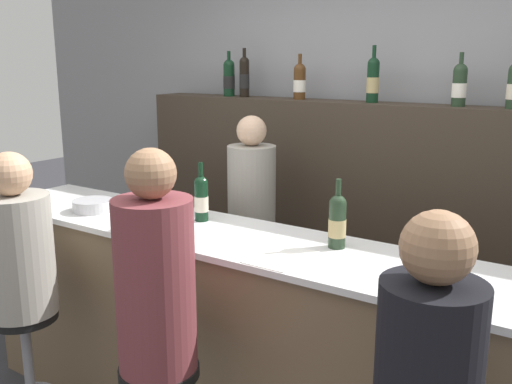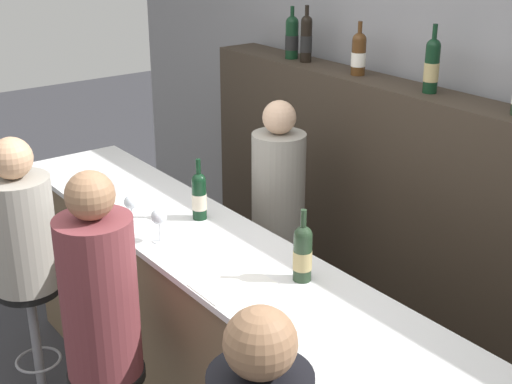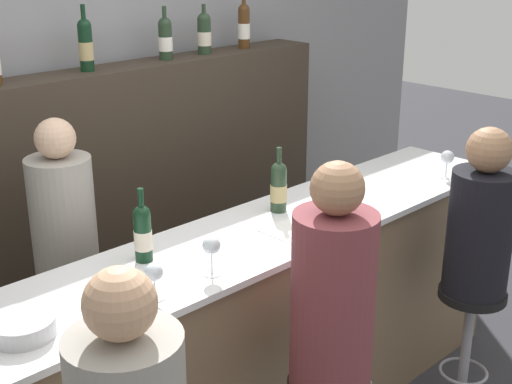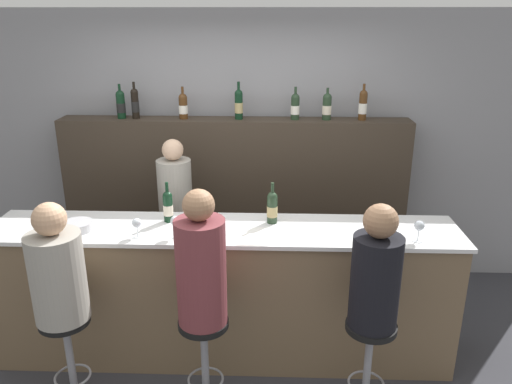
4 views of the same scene
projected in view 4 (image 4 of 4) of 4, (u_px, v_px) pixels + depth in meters
The scene contains 25 objects.
ground_plane at pixel (222, 376), 3.71m from camera, with size 16.00×16.00×0.00m, color #333338.
wall_back at pixel (236, 149), 4.87m from camera, with size 6.40×0.05×2.60m.
bar_counter at pixel (224, 293), 3.79m from camera, with size 3.43×0.59×1.08m.
back_bar_cabinet at pixel (235, 203), 4.82m from camera, with size 3.22×0.28×1.64m.
wine_bottle_counter_0 at pixel (168, 206), 3.69m from camera, with size 0.07×0.07×0.31m.
wine_bottle_counter_1 at pixel (272, 207), 3.67m from camera, with size 0.08×0.08×0.31m.
wine_bottle_backbar_0 at pixel (121, 104), 4.54m from camera, with size 0.08×0.08×0.31m.
wine_bottle_backbar_1 at pixel (135, 103), 4.53m from camera, with size 0.07×0.07×0.33m.
wine_bottle_backbar_2 at pixel (183, 106), 4.52m from camera, with size 0.08×0.08×0.29m.
wine_bottle_backbar_3 at pixel (239, 104), 4.50m from camera, with size 0.07×0.07×0.34m.
wine_bottle_backbar_4 at pixel (295, 106), 4.49m from camera, with size 0.08×0.08×0.29m.
wine_bottle_backbar_5 at pixel (327, 106), 4.48m from camera, with size 0.08×0.08×0.29m.
wine_bottle_backbar_6 at pixel (363, 105), 4.46m from camera, with size 0.07×0.07×0.32m.
wine_glass_0 at pixel (137, 224), 3.44m from camera, with size 0.07×0.07×0.14m.
wine_glass_1 at pixel (176, 222), 3.42m from camera, with size 0.07×0.07×0.16m.
wine_glass_2 at pixel (419, 227), 3.37m from camera, with size 0.07×0.07×0.15m.
metal_bowl at pixel (78, 226), 3.57m from camera, with size 0.22×0.22×0.06m.
tasting_menu at pixel (252, 236), 3.47m from camera, with size 0.21×0.30×0.00m.
bar_stool_left at pixel (67, 339), 3.28m from camera, with size 0.33×0.33×0.69m.
guest_seated_left at pixel (57, 271), 3.11m from camera, with size 0.34×0.34×0.79m.
bar_stool_middle at pixel (204, 342), 3.25m from camera, with size 0.33×0.33×0.69m.
guest_seated_middle at pixel (201, 266), 3.06m from camera, with size 0.31×0.31×0.89m.
bar_stool_right at pixel (369, 345), 3.21m from camera, with size 0.33×0.33×0.69m.
guest_seated_right at pixel (376, 274), 3.04m from camera, with size 0.31×0.31×0.81m.
bartender at pixel (177, 233), 4.35m from camera, with size 0.29×0.29×1.58m.
Camera 4 is at (0.36, -3.03, 2.53)m, focal length 35.00 mm.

